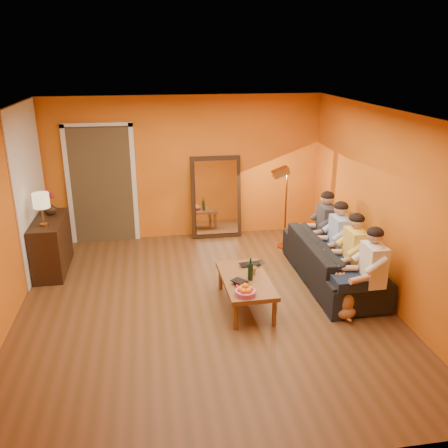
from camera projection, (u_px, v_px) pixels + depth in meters
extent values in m
cube|color=brown|center=(205.00, 306.00, 6.52)|extent=(5.00, 5.50, 0.00)
cube|color=white|center=(202.00, 113.00, 5.63)|extent=(5.00, 5.50, 0.00)
cube|color=orange|center=(185.00, 168.00, 8.63)|extent=(5.00, 0.00, 2.60)
cube|color=orange|center=(385.00, 207.00, 6.45)|extent=(0.00, 5.50, 2.60)
cube|color=white|center=(30.00, 189.00, 7.32)|extent=(0.02, 1.90, 2.58)
cube|color=#3F2D19|center=(102.00, 184.00, 8.56)|extent=(1.06, 0.30, 2.10)
cube|color=white|center=(69.00, 187.00, 8.36)|extent=(0.08, 0.06, 2.20)
cube|color=white|center=(134.00, 184.00, 8.54)|extent=(0.08, 0.06, 2.20)
cube|color=white|center=(96.00, 125.00, 8.09)|extent=(1.22, 0.06, 0.08)
cube|color=black|center=(216.00, 197.00, 8.78)|extent=(0.92, 0.27, 1.51)
cube|color=white|center=(217.00, 198.00, 8.75)|extent=(0.78, 0.21, 1.35)
cube|color=black|center=(52.00, 245.00, 7.47)|extent=(0.44, 1.18, 0.85)
imported|color=black|center=(332.00, 260.00, 7.14)|extent=(2.28, 0.89, 0.66)
cylinder|color=black|center=(250.00, 269.00, 6.28)|extent=(0.07, 0.07, 0.31)
imported|color=#B27F3F|center=(253.00, 270.00, 6.49)|extent=(0.11, 0.11, 0.10)
imported|color=black|center=(253.00, 266.00, 6.72)|extent=(0.39, 0.28, 0.03)
imported|color=black|center=(235.00, 285.00, 6.16)|extent=(0.21, 0.26, 0.02)
imported|color=maroon|center=(236.00, 284.00, 6.16)|extent=(0.19, 0.24, 0.02)
imported|color=black|center=(236.00, 283.00, 6.14)|extent=(0.24, 0.25, 0.02)
imported|color=black|center=(50.00, 208.00, 7.53)|extent=(0.20, 0.20, 0.21)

